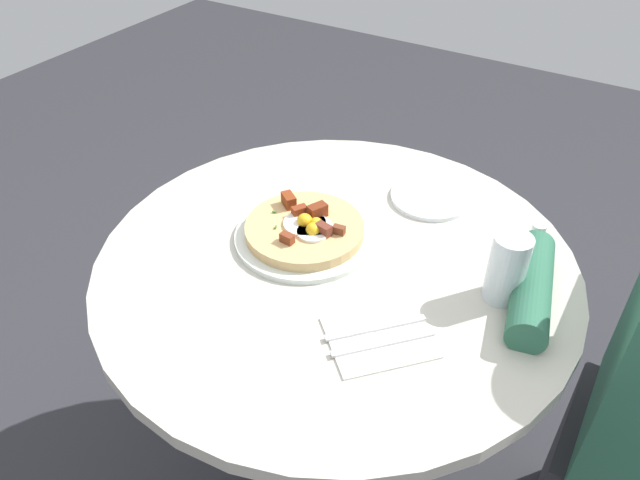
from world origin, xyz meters
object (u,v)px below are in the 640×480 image
dining_table (335,322)px  breakfast_pizza (305,228)px  pizza_plate (305,236)px  water_glass (507,268)px  fork (376,328)px  knife (383,343)px  bread_plate (430,197)px  salt_shaker (537,235)px

dining_table → breakfast_pizza: (0.02, 0.08, 0.21)m
pizza_plate → breakfast_pizza: (0.00, -0.00, 0.02)m
breakfast_pizza → water_glass: size_ratio=1.79×
pizza_plate → fork: (-0.15, -0.24, 0.00)m
pizza_plate → knife: pizza_plate is taller
dining_table → bread_plate: size_ratio=5.35×
water_glass → breakfast_pizza: bearing=95.9°
knife → salt_shaker: salt_shaker is taller
fork → water_glass: (0.19, -0.15, 0.06)m
breakfast_pizza → water_glass: (0.04, -0.39, 0.04)m
bread_plate → knife: (-0.44, -0.10, 0.00)m
pizza_plate → knife: bearing=-123.5°
bread_plate → water_glass: 0.33m
dining_table → salt_shaker: bearing=-52.6°
fork → dining_table: bearing=-87.4°
breakfast_pizza → dining_table: bearing=-104.3°
water_glass → dining_table: bearing=101.3°
bread_plate → dining_table: bearing=164.8°
breakfast_pizza → bread_plate: breakfast_pizza is taller
bread_plate → knife: bearing=-166.6°
knife → water_glass: size_ratio=1.34×
breakfast_pizza → bread_plate: (0.26, -0.16, -0.02)m
salt_shaker → pizza_plate: bearing=119.0°
salt_shaker → fork: bearing=156.3°
dining_table → knife: 0.30m
pizza_plate → water_glass: bearing=-84.1°
pizza_plate → breakfast_pizza: bearing=-62.1°
dining_table → salt_shaker: size_ratio=19.33×
bread_plate → fork: 0.42m
dining_table → pizza_plate: bearing=76.4°
salt_shaker → dining_table: bearing=127.4°
knife → fork: bearing=-90.0°
water_glass → pizza_plate: bearing=95.9°
bread_plate → salt_shaker: 0.25m
breakfast_pizza → salt_shaker: (0.22, -0.40, -0.00)m
fork → knife: 0.04m
dining_table → pizza_plate: pizza_plate is taller
breakfast_pizza → salt_shaker: 0.46m
dining_table → breakfast_pizza: breakfast_pizza is taller
dining_table → pizza_plate: 0.21m
knife → dining_table: bearing=-87.8°
knife → pizza_plate: bearing=-80.6°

